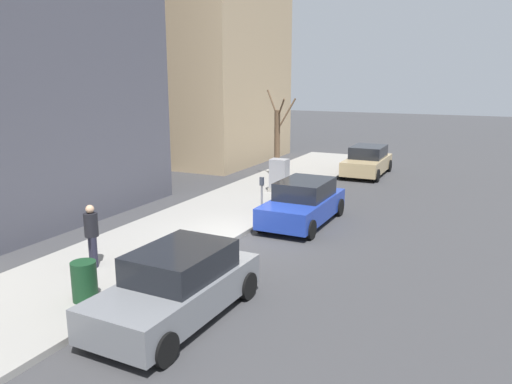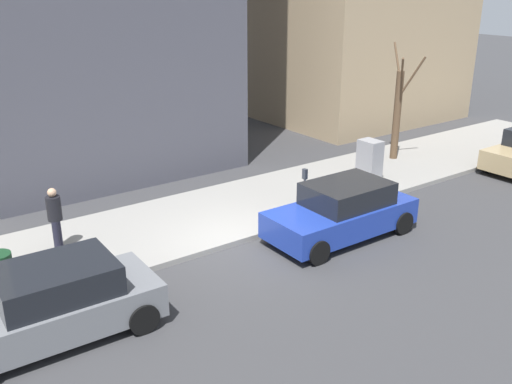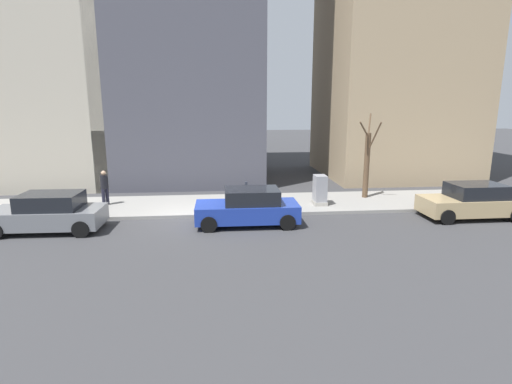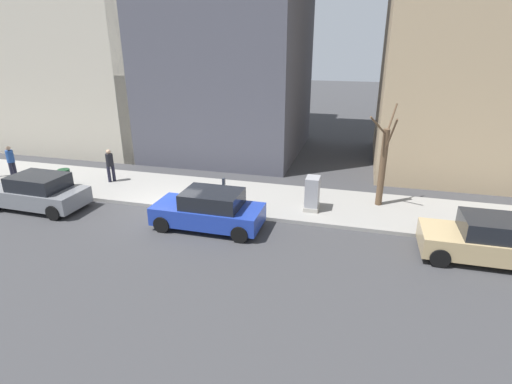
# 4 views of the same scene
# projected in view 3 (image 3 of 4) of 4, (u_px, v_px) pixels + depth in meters

# --- Properties ---
(ground_plane) EXTENTS (120.00, 120.00, 0.00)m
(ground_plane) POSITION_uv_depth(u_px,v_px,m) (189.00, 218.00, 17.46)
(ground_plane) COLOR #38383A
(sidewalk) EXTENTS (4.00, 36.00, 0.15)m
(sidewalk) POSITION_uv_depth(u_px,v_px,m) (192.00, 205.00, 19.39)
(sidewalk) COLOR gray
(sidewalk) RESTS_ON ground
(parked_car_tan) EXTENTS (1.94, 4.21, 1.52)m
(parked_car_tan) POSITION_uv_depth(u_px,v_px,m) (472.00, 201.00, 17.42)
(parked_car_tan) COLOR tan
(parked_car_tan) RESTS_ON ground
(parked_car_blue) EXTENTS (1.94, 4.21, 1.52)m
(parked_car_blue) POSITION_uv_depth(u_px,v_px,m) (248.00, 208.00, 16.40)
(parked_car_blue) COLOR #1E389E
(parked_car_blue) RESTS_ON ground
(parked_car_grey) EXTENTS (2.01, 4.24, 1.52)m
(parked_car_grey) POSITION_uv_depth(u_px,v_px,m) (48.00, 213.00, 15.55)
(parked_car_grey) COLOR slate
(parked_car_grey) RESTS_ON ground
(parking_meter) EXTENTS (0.14, 0.10, 1.35)m
(parking_meter) POSITION_uv_depth(u_px,v_px,m) (246.00, 193.00, 17.93)
(parking_meter) COLOR slate
(parking_meter) RESTS_ON sidewalk
(utility_box) EXTENTS (0.83, 0.61, 1.43)m
(utility_box) POSITION_uv_depth(u_px,v_px,m) (320.00, 190.00, 19.12)
(utility_box) COLOR #A8A399
(utility_box) RESTS_ON sidewalk
(bare_tree) EXTENTS (1.55, 1.08, 4.29)m
(bare_tree) POSITION_uv_depth(u_px,v_px,m) (367.00, 162.00, 20.38)
(bare_tree) COLOR brown
(bare_tree) RESTS_ON sidewalk
(trash_bin) EXTENTS (0.56, 0.56, 0.90)m
(trash_bin) POSITION_uv_depth(u_px,v_px,m) (58.00, 203.00, 17.67)
(trash_bin) COLOR #14381E
(trash_bin) RESTS_ON sidewalk
(pedestrian_near_meter) EXTENTS (0.37, 0.36, 1.66)m
(pedestrian_near_meter) POSITION_uv_depth(u_px,v_px,m) (105.00, 186.00, 19.01)
(pedestrian_near_meter) COLOR #1E1E2D
(pedestrian_near_meter) RESTS_ON sidewalk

